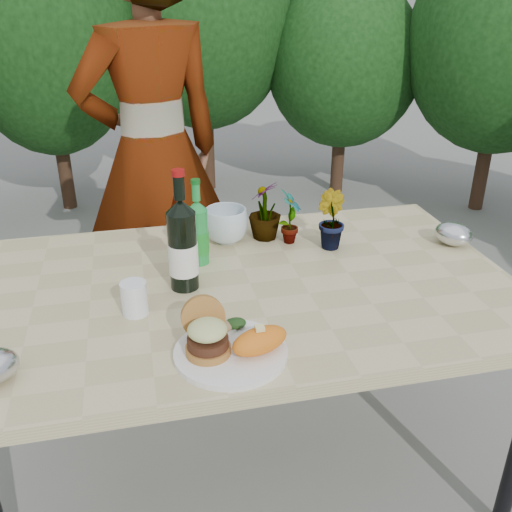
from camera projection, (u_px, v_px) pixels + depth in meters
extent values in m
plane|color=slate|center=(251.00, 465.00, 2.05)|extent=(80.00, 80.00, 0.00)
cube|color=#C6B684|center=(250.00, 289.00, 1.73)|extent=(1.60, 1.00, 0.04)
cylinder|color=black|center=(38.00, 343.00, 2.12)|extent=(0.05, 0.05, 0.71)
cylinder|color=black|center=(396.00, 300.00, 2.41)|extent=(0.05, 0.05, 0.71)
cylinder|color=#382316|center=(67.00, 181.00, 4.25)|extent=(0.10, 0.10, 0.42)
ellipsoid|color=#1E501A|center=(43.00, 25.00, 3.77)|extent=(1.23, 1.23, 1.74)
cylinder|color=#382316|center=(208.00, 158.00, 4.63)|extent=(0.10, 0.10, 0.50)
ellipsoid|color=#1E501A|center=(203.00, 19.00, 4.16)|extent=(1.30, 1.30, 1.60)
cylinder|color=#382316|center=(337.00, 168.00, 4.59)|extent=(0.10, 0.10, 0.38)
ellipsoid|color=#1E501A|center=(344.00, 63.00, 4.23)|extent=(1.15, 1.15, 1.23)
cylinder|color=#382316|center=(480.00, 180.00, 4.23)|extent=(0.10, 0.10, 0.44)
ellipsoid|color=#1E501A|center=(505.00, 41.00, 3.80)|extent=(1.29, 1.29, 1.51)
cylinder|color=white|center=(231.00, 353.00, 1.39)|extent=(0.28, 0.28, 0.01)
cylinder|color=#B7722D|center=(208.00, 350.00, 1.37)|extent=(0.11, 0.11, 0.02)
cylinder|color=#472314|center=(208.00, 342.00, 1.36)|extent=(0.10, 0.10, 0.02)
ellipsoid|color=beige|center=(207.00, 330.00, 1.35)|extent=(0.10, 0.10, 0.04)
cylinder|color=#B7722D|center=(203.00, 317.00, 1.42)|extent=(0.11, 0.06, 0.11)
ellipsoid|color=orange|center=(260.00, 341.00, 1.37)|extent=(0.17, 0.12, 0.06)
ellipsoid|color=olive|center=(224.00, 326.00, 1.46)|extent=(0.04, 0.04, 0.02)
ellipsoid|color=#193814|center=(235.00, 323.00, 1.47)|extent=(0.06, 0.04, 0.03)
cylinder|color=black|center=(183.00, 251.00, 1.65)|extent=(0.08, 0.08, 0.24)
cylinder|color=white|center=(183.00, 258.00, 1.66)|extent=(0.09, 0.09, 0.10)
cone|color=black|center=(180.00, 206.00, 1.59)|extent=(0.08, 0.08, 0.04)
cylinder|color=black|center=(179.00, 188.00, 1.56)|extent=(0.03, 0.03, 0.07)
cylinder|color=maroon|center=(178.00, 173.00, 1.55)|extent=(0.04, 0.04, 0.02)
cylinder|color=#1A9037|center=(198.00, 237.00, 1.81)|extent=(0.07, 0.07, 0.18)
cylinder|color=#198C26|center=(198.00, 242.00, 1.82)|extent=(0.07, 0.07, 0.07)
cone|color=#1A9037|center=(197.00, 205.00, 1.76)|extent=(0.07, 0.07, 0.03)
cylinder|color=#1A9037|center=(196.00, 192.00, 1.74)|extent=(0.03, 0.03, 0.05)
cylinder|color=#0C5919|center=(195.00, 181.00, 1.73)|extent=(0.03, 0.03, 0.01)
cylinder|color=white|center=(134.00, 298.00, 1.55)|extent=(0.07, 0.07, 0.09)
imported|color=#2C571E|center=(290.00, 217.00, 1.94)|extent=(0.10, 0.12, 0.20)
imported|color=#1E511C|center=(330.00, 220.00, 1.91)|extent=(0.11, 0.13, 0.20)
imported|color=#2C5C1F|center=(265.00, 211.00, 1.98)|extent=(0.16, 0.16, 0.21)
imported|color=silver|center=(226.00, 225.00, 1.97)|extent=(0.16, 0.16, 0.12)
ellipsoid|color=silver|center=(454.00, 234.00, 1.95)|extent=(0.16, 0.17, 0.08)
imported|color=#945E4A|center=(154.00, 154.00, 2.46)|extent=(0.75, 0.60, 1.79)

